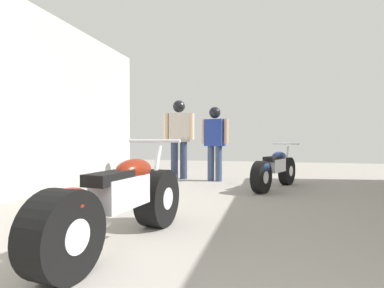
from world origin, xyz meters
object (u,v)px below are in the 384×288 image
Objects in this scene: motorcycle_black_naked at (274,170)px; mechanic_in_blue at (179,132)px; motorcycle_maroon_cruiser at (119,204)px; mechanic_with_helmet at (215,137)px.

mechanic_in_blue is (-2.12, 0.95, 0.73)m from motorcycle_black_naked.
mechanic_in_blue is (-0.78, 4.53, 0.71)m from motorcycle_maroon_cruiser.
mechanic_with_helmet is (-1.26, 0.81, 0.62)m from motorcycle_black_naked.
mechanic_with_helmet reaches higher than motorcycle_maroon_cruiser.
motorcycle_maroon_cruiser is at bearing -80.26° from mechanic_in_blue.
mechanic_in_blue reaches higher than mechanic_with_helmet.
motorcycle_black_naked is 0.96× the size of mechanic_in_blue.
motorcycle_black_naked is at bearing 69.47° from motorcycle_maroon_cruiser.
mechanic_with_helmet reaches higher than motorcycle_black_naked.
mechanic_with_helmet is at bearing 147.33° from motorcycle_black_naked.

